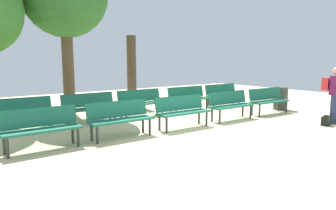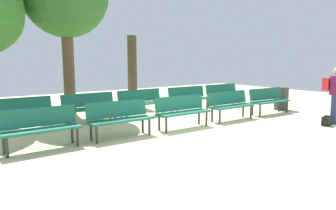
# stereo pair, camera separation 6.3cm
# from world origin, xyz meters

# --- Properties ---
(ground_plane) EXTENTS (24.00, 24.00, 0.00)m
(ground_plane) POSITION_xyz_m (0.00, 0.00, 0.00)
(ground_plane) COLOR beige
(bench_r0_c0) EXTENTS (1.61, 0.51, 0.87)m
(bench_r0_c0) POSITION_xyz_m (-3.73, 1.64, 0.50)
(bench_r0_c0) COLOR #19664C
(bench_r0_c0) RESTS_ON ground_plane
(bench_r0_c1) EXTENTS (1.60, 0.48, 0.87)m
(bench_r0_c1) POSITION_xyz_m (-1.90, 1.61, 0.50)
(bench_r0_c1) COLOR #19664C
(bench_r0_c1) RESTS_ON ground_plane
(bench_r0_c2) EXTENTS (1.60, 0.49, 0.87)m
(bench_r0_c2) POSITION_xyz_m (-0.02, 1.56, 0.50)
(bench_r0_c2) COLOR #19664C
(bench_r0_c2) RESTS_ON ground_plane
(bench_r0_c3) EXTENTS (1.61, 0.50, 0.87)m
(bench_r0_c3) POSITION_xyz_m (1.93, 1.60, 0.50)
(bench_r0_c3) COLOR #19664C
(bench_r0_c3) RESTS_ON ground_plane
(bench_r0_c4) EXTENTS (1.61, 0.53, 0.87)m
(bench_r0_c4) POSITION_xyz_m (3.78, 1.58, 0.50)
(bench_r0_c4) COLOR #19664C
(bench_r0_c4) RESTS_ON ground_plane
(bench_r1_c0) EXTENTS (1.61, 0.50, 0.87)m
(bench_r1_c0) POSITION_xyz_m (-3.69, 3.69, 0.50)
(bench_r1_c0) COLOR #19664C
(bench_r1_c0) RESTS_ON ground_plane
(bench_r1_c1) EXTENTS (1.60, 0.49, 0.87)m
(bench_r1_c1) POSITION_xyz_m (-1.81, 3.68, 0.50)
(bench_r1_c1) COLOR #19664C
(bench_r1_c1) RESTS_ON ground_plane
(bench_r1_c2) EXTENTS (1.61, 0.51, 0.87)m
(bench_r1_c2) POSITION_xyz_m (-0.02, 3.71, 0.50)
(bench_r1_c2) COLOR #19664C
(bench_r1_c2) RESTS_ON ground_plane
(bench_r1_c3) EXTENTS (1.60, 0.48, 0.87)m
(bench_r1_c3) POSITION_xyz_m (1.93, 3.65, 0.50)
(bench_r1_c3) COLOR #19664C
(bench_r1_c3) RESTS_ON ground_plane
(bench_r1_c4) EXTENTS (1.60, 0.48, 0.87)m
(bench_r1_c4) POSITION_xyz_m (3.73, 3.68, 0.50)
(bench_r1_c4) COLOR #19664C
(bench_r1_c4) RESTS_ON ground_plane
(tree_0) EXTENTS (0.37, 0.37, 2.79)m
(tree_0) POSITION_xyz_m (1.00, 6.10, 1.40)
(tree_0) COLOR #4C3A28
(tree_0) RESTS_ON ground_plane
(visitor_with_backpack) EXTENTS (0.39, 0.56, 1.65)m
(visitor_with_backpack) POSITION_xyz_m (3.87, -0.60, 0.94)
(visitor_with_backpack) COLOR navy
(visitor_with_backpack) RESTS_ON ground_plane
(handbag) EXTENTS (0.34, 0.23, 0.29)m
(handbag) POSITION_xyz_m (3.49, -0.64, 0.13)
(handbag) COLOR black
(handbag) RESTS_ON ground_plane
(trash_bin) EXTENTS (0.51, 0.51, 0.83)m
(trash_bin) POSITION_xyz_m (4.90, 1.85, 0.42)
(trash_bin) COLOR #383D38
(trash_bin) RESTS_ON ground_plane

